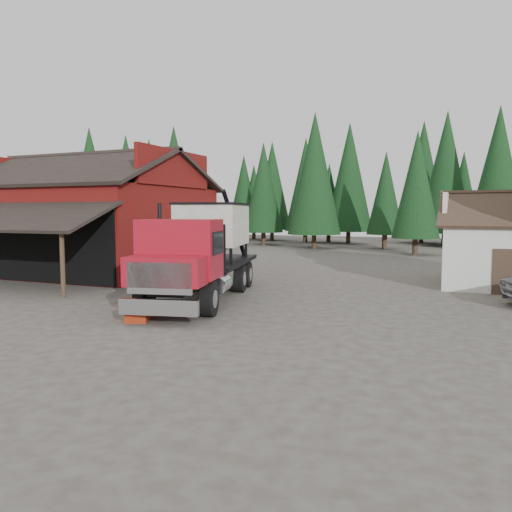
% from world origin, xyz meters
% --- Properties ---
extents(ground, '(120.00, 120.00, 0.00)m').
position_xyz_m(ground, '(0.00, 0.00, 0.00)').
color(ground, '#413A33').
rests_on(ground, ground).
extents(red_barn, '(12.80, 13.63, 7.18)m').
position_xyz_m(red_barn, '(-11.00, 9.90, 2.69)').
color(red_barn, maroon).
rests_on(red_barn, ground).
extents(conifer_backdrop, '(76.00, 16.00, 16.00)m').
position_xyz_m(conifer_backdrop, '(0.00, 42.00, 0.00)').
color(conifer_backdrop, black).
rests_on(conifer_backdrop, ground).
extents(near_pine_a, '(4.40, 4.40, 11.40)m').
position_xyz_m(near_pine_a, '(-22.00, 28.00, 6.39)').
color(near_pine_a, '#382619').
rests_on(near_pine_a, ground).
extents(near_pine_b, '(3.96, 3.96, 10.40)m').
position_xyz_m(near_pine_b, '(6.00, 30.00, 5.89)').
color(near_pine_b, '#382619').
rests_on(near_pine_b, ground).
extents(near_pine_d, '(5.28, 5.28, 13.40)m').
position_xyz_m(near_pine_d, '(-4.00, 34.00, 7.39)').
color(near_pine_d, '#382619').
rests_on(near_pine_d, ground).
extents(feed_truck, '(5.01, 10.56, 4.61)m').
position_xyz_m(feed_truck, '(0.02, 4.03, 2.15)').
color(feed_truck, black).
rests_on(feed_truck, ground).
extents(equip_box, '(1.08, 1.29, 0.60)m').
position_xyz_m(equip_box, '(0.05, -0.41, 0.30)').
color(equip_box, maroon).
rests_on(equip_box, ground).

